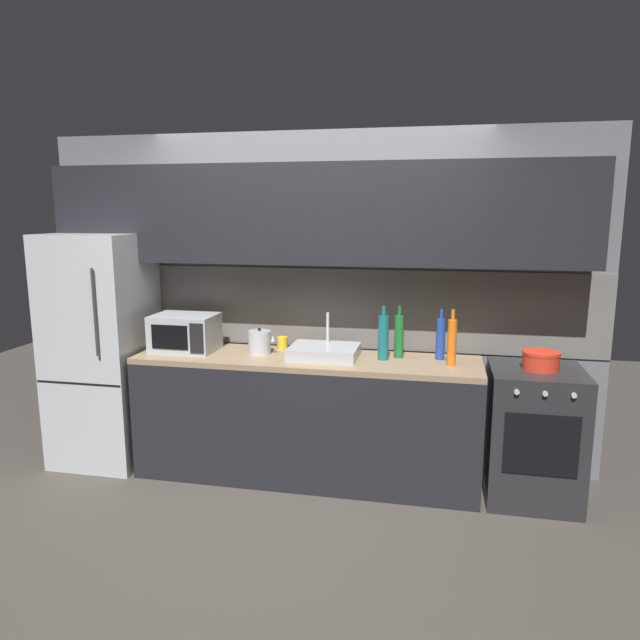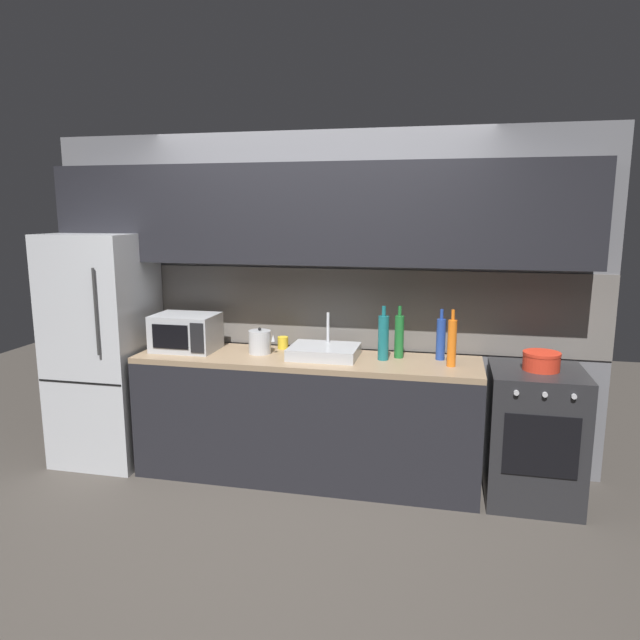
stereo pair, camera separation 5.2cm
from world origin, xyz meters
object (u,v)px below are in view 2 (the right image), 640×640
microwave (186,332)px  cooking_pot (541,361)px  mug_yellow (283,343)px  refrigerator (104,348)px  wine_bottle_blue (441,339)px  wine_bottle_teal (383,337)px  wine_bottle_green (399,336)px  oven_range (534,435)px  wine_bottle_orange (452,342)px  kettle (260,342)px

microwave → cooking_pot: bearing=-0.4°
mug_yellow → cooking_pot: cooking_pot is taller
refrigerator → wine_bottle_blue: bearing=3.1°
wine_bottle_teal → mug_yellow: wine_bottle_teal is taller
wine_bottle_green → mug_yellow: wine_bottle_green is taller
cooking_pot → wine_bottle_blue: bearing=168.2°
microwave → wine_bottle_green: (1.57, 0.11, 0.02)m
oven_range → cooking_pot: cooking_pot is taller
wine_bottle_teal → mug_yellow: bearing=167.6°
wine_bottle_teal → mug_yellow: (-0.78, 0.17, -0.12)m
wine_bottle_orange → cooking_pot: (0.57, 0.03, -0.10)m
kettle → wine_bottle_blue: 1.29m
mug_yellow → oven_range: bearing=-6.9°
wine_bottle_orange → mug_yellow: (-1.24, 0.24, -0.12)m
kettle → wine_bottle_blue: (1.29, 0.10, 0.07)m
microwave → kettle: 0.57m
wine_bottle_green → microwave: bearing=-175.9°
refrigerator → kettle: refrigerator is taller
oven_range → wine_bottle_blue: 0.88m
oven_range → wine_bottle_green: (-0.92, 0.13, 0.61)m
refrigerator → mug_yellow: (1.37, 0.22, 0.07)m
kettle → oven_range: bearing=-1.2°
oven_range → microwave: (-2.49, 0.02, 0.58)m
refrigerator → wine_bottle_blue: refrigerator is taller
wine_bottle_teal → wine_bottle_orange: 0.47m
microwave → wine_bottle_green: size_ratio=1.24×
kettle → mug_yellow: size_ratio=2.18×
wine_bottle_green → oven_range: bearing=-8.1°
cooking_pot → wine_bottle_orange: bearing=-177.2°
kettle → wine_bottle_green: bearing=5.2°
kettle → wine_bottle_blue: bearing=4.2°
wine_bottle_green → wine_bottle_teal: size_ratio=0.98×
wine_bottle_teal → wine_bottle_orange: (0.46, -0.07, 0.00)m
oven_range → wine_bottle_green: 1.11m
microwave → wine_bottle_green: bearing=4.1°
kettle → mug_yellow: 0.22m
kettle → wine_bottle_orange: wine_bottle_orange is taller
wine_bottle_teal → wine_bottle_blue: size_ratio=1.06×
wine_bottle_blue → refrigerator: bearing=-176.9°
refrigerator → microwave: size_ratio=3.83×
kettle → mug_yellow: bearing=55.3°
microwave → wine_bottle_blue: (1.86, 0.12, 0.02)m
microwave → cooking_pot: 2.51m
oven_range → wine_bottle_orange: size_ratio=2.34×
mug_yellow → wine_bottle_blue: bearing=-4.0°
refrigerator → mug_yellow: bearing=9.0°
kettle → cooking_pot: size_ratio=0.83×
microwave → wine_bottle_green: 1.57m
wine_bottle_orange → cooking_pot: bearing=2.8°
refrigerator → wine_bottle_green: refrigerator is taller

